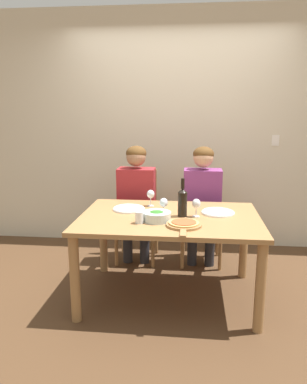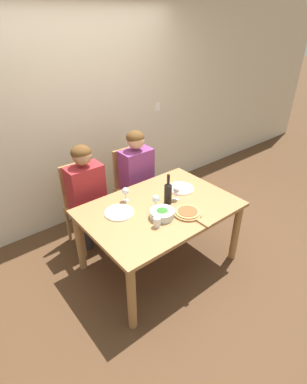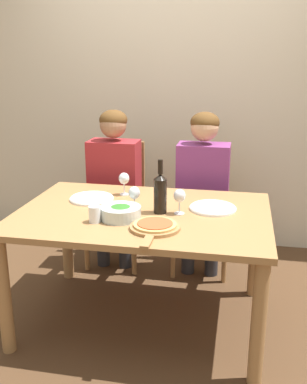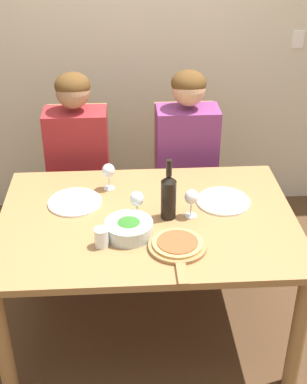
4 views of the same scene
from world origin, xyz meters
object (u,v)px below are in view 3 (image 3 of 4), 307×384
Objects in this scene: wine_bottle at (160,192)px; person_man at (203,179)px; pizza_on_board at (155,227)px; dinner_plate_right at (213,208)px; chair_left at (118,199)px; person_woman at (114,174)px; water_tumbler at (95,214)px; dinner_plate_left at (92,198)px; wine_glass_right at (179,197)px; broccoli_bowl at (121,212)px; wine_glass_left at (124,180)px; chair_right at (203,204)px; wine_glass_centre at (134,194)px.

person_man is at bearing 76.39° from wine_bottle.
pizza_on_board is at bearing -98.99° from person_man.
wine_bottle is at bearing -157.94° from dinner_plate_right.
chair_left is 1.05m from wine_bottle.
person_woman is 13.35× the size of water_tumbler.
dinner_plate_left is 0.62m from wine_glass_right.
wine_bottle is 1.39× the size of broccoli_bowl.
wine_bottle is 1.14× the size of dinner_plate_right.
broccoli_bowl is 0.82× the size of dinner_plate_right.
chair_left is 1.08m from broccoli_bowl.
wine_bottle is 2.12× the size of wine_glass_left.
chair_right reaches higher than broccoli_bowl.
chair_left reaches higher than wine_glass_centre.
person_woman reaches higher than wine_bottle.
person_woman is at bearing 114.24° from wine_glass_left.
broccoli_bowl is 0.57m from dinner_plate_right.
wine_bottle is (-0.18, -0.75, 0.11)m from person_man.
dinner_plate_right is at bearing 33.80° from wine_glass_right.
dinner_plate_left and dinner_plate_right have the same top height.
wine_glass_left is at bearing -65.76° from person_woman.
chair_right is 0.78m from dinner_plate_right.
chair_left is at bearing 137.09° from dinner_plate_right.
dinner_plate_right is (0.12, -0.63, -0.01)m from person_man.
dinner_plate_right is at bearing -16.86° from wine_glass_left.
wine_bottle is at bearing 178.42° from wine_glass_right.
wine_glass_right is at bearing -94.48° from chair_right.
chair_left reaches higher than dinner_plate_left.
person_woman is 0.91m from wine_bottle.
person_woman is at bearing 92.26° from dinner_plate_left.
person_man is 8.16× the size of wine_glass_left.
wine_glass_left is at bearing 102.36° from broccoli_bowl.
chair_left is 1.27m from pizza_on_board.
wine_glass_right is at bearing -1.58° from wine_bottle.
chair_left is at bearing 125.25° from wine_glass_right.
person_man is 0.78m from wine_bottle.
chair_left is 10.41× the size of water_tumbler.
chair_right is at bearing 47.01° from dinner_plate_left.
chair_right is at bearing 81.90° from pizza_on_board.
dinner_plate_left is (0.02, -0.59, -0.01)m from person_woman.
chair_left is 1.11m from wine_glass_right.
person_man is (0.68, 0.00, 0.00)m from person_woman.
wine_glass_centre is (0.04, 0.15, 0.07)m from broccoli_bowl.
person_man reaches higher than dinner_plate_left.
broccoli_bowl is 0.41m from dinner_plate_left.
person_woman reaches higher than dinner_plate_left.
dinner_plate_left is 1.00× the size of dinner_plate_right.
broccoli_bowl is at bearing 31.80° from water_tumbler.
chair_right reaches higher than water_tumbler.
wine_glass_centre is at bearing -26.15° from dinner_plate_left.
broccoli_bowl is (-0.20, -0.15, -0.09)m from wine_bottle.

